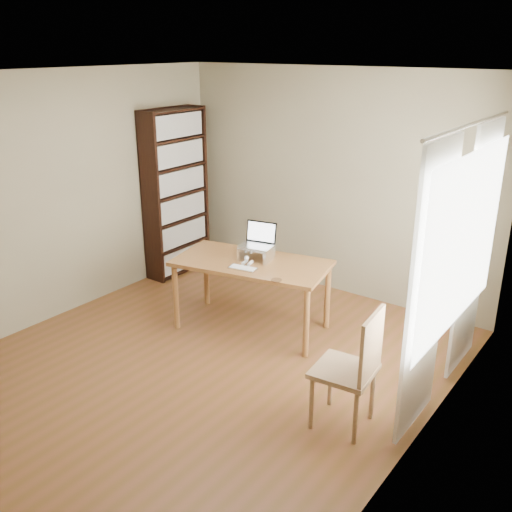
# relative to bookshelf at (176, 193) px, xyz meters

# --- Properties ---
(room) EXTENTS (4.04, 4.54, 2.64)m
(room) POSITION_rel_bookshelf_xyz_m (1.86, -1.54, 0.25)
(room) COLOR brown
(room) RESTS_ON ground
(bookshelf) EXTENTS (0.30, 0.90, 2.10)m
(bookshelf) POSITION_rel_bookshelf_xyz_m (0.00, 0.00, 0.00)
(bookshelf) COLOR black
(bookshelf) RESTS_ON ground
(curtains) EXTENTS (0.03, 1.90, 2.25)m
(curtains) POSITION_rel_bookshelf_xyz_m (3.75, -0.75, 0.12)
(curtains) COLOR white
(curtains) RESTS_ON ground
(desk) EXTENTS (1.68, 1.09, 0.75)m
(desk) POSITION_rel_bookshelf_xyz_m (1.74, -0.73, -0.39)
(desk) COLOR brown
(desk) RESTS_ON ground
(laptop_stand) EXTENTS (0.32, 0.25, 0.13)m
(laptop_stand) POSITION_rel_bookshelf_xyz_m (1.74, -0.65, -0.22)
(laptop_stand) COLOR silver
(laptop_stand) RESTS_ON desk
(laptop) EXTENTS (0.37, 0.34, 0.23)m
(laptop) POSITION_rel_bookshelf_xyz_m (1.74, -0.59, -0.11)
(laptop) COLOR silver
(laptop) RESTS_ON laptop_stand
(keyboard) EXTENTS (0.30, 0.17, 0.02)m
(keyboard) POSITION_rel_bookshelf_xyz_m (1.80, -0.95, -0.29)
(keyboard) COLOR silver
(keyboard) RESTS_ON desk
(coaster) EXTENTS (0.10, 0.10, 0.01)m
(coaster) POSITION_rel_bookshelf_xyz_m (2.22, -0.98, -0.30)
(coaster) COLOR brown
(coaster) RESTS_ON desk
(cat) EXTENTS (0.25, 0.49, 0.16)m
(cat) POSITION_rel_bookshelf_xyz_m (1.72, -0.61, -0.23)
(cat) COLOR #494139
(cat) RESTS_ON desk
(chair) EXTENTS (0.49, 0.49, 1.01)m
(chair) POSITION_rel_bookshelf_xyz_m (3.36, -1.60, -0.50)
(chair) COLOR #9E7156
(chair) RESTS_ON ground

